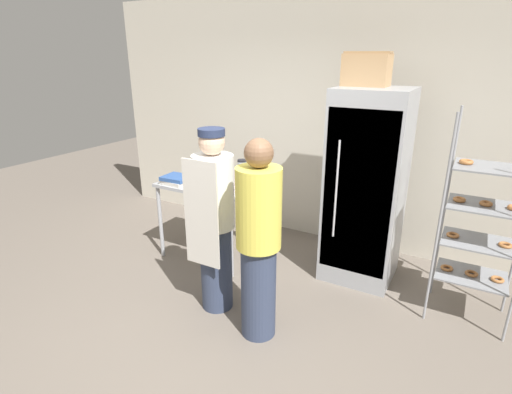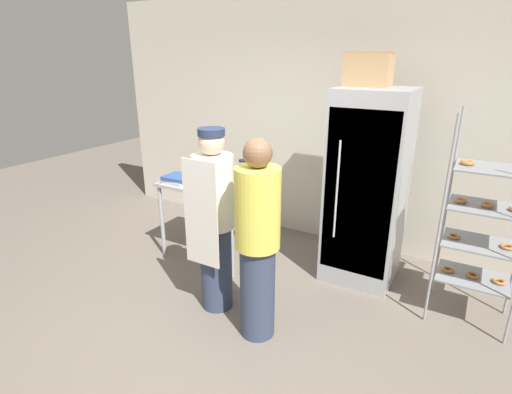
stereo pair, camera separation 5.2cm
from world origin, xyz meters
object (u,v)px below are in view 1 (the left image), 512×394
Objects in this scene: donut_box at (221,188)px; person_baker at (214,220)px; person_customer at (259,242)px; baking_rack at (482,224)px; refrigerator at (366,188)px; cardboard_storage_box at (367,69)px; blender_pitcher at (242,173)px; binder_stack at (177,180)px.

donut_box is 0.16× the size of person_baker.
person_baker reaches higher than person_customer.
refrigerator is at bearing 166.99° from baking_rack.
refrigerator is 4.53× the size of cardboard_storage_box.
blender_pitcher is at bearing 85.54° from donut_box.
binder_stack is (-0.63, -0.37, -0.08)m from blender_pitcher.
person_customer is (-1.52, -1.13, -0.05)m from baking_rack.
baking_rack is at bearing -0.26° from blender_pitcher.
baking_rack reaches higher than binder_stack.
cardboard_storage_box is at bearing 163.43° from baking_rack.
binder_stack is (-1.94, -0.60, -0.04)m from refrigerator.
baking_rack is 4.26× the size of cardboard_storage_box.
baking_rack reaches higher than blender_pitcher.
baking_rack is 5.93× the size of binder_stack.
person_baker is 1.00× the size of person_customer.
person_baker is at bearing -33.63° from binder_stack.
person_customer is (0.52, -0.15, -0.02)m from person_baker.
baking_rack reaches higher than person_baker.
baking_rack is 6.86× the size of blender_pitcher.
cardboard_storage_box is 2.02m from person_baker.
cardboard_storage_box is (-0.12, 0.11, 1.13)m from refrigerator.
baking_rack is at bearing -13.01° from refrigerator.
refrigerator is at bearing 17.26° from binder_stack.
refrigerator reaches higher than person_baker.
cardboard_storage_box is 1.97m from person_customer.
blender_pitcher reaches higher than donut_box.
donut_box is at bearing 138.91° from person_customer.
cardboard_storage_box is at bearing 139.34° from refrigerator.
donut_box is 1.84m from cardboard_storage_box.
cardboard_storage_box is (-1.17, 0.35, 1.20)m from baking_rack.
refrigerator is 1.47m from donut_box.
refrigerator is at bearing 10.03° from blender_pitcher.
blender_pitcher is 1.65m from cardboard_storage_box.
cardboard_storage_box is 0.26× the size of person_customer.
donut_box is (-1.34, -0.61, -0.04)m from refrigerator.
donut_box is 1.00× the size of blender_pitcher.
refrigerator reaches higher than person_customer.
person_baker is (0.94, -0.62, -0.06)m from binder_stack.
cardboard_storage_box is at bearing 56.80° from person_baker.
blender_pitcher is (0.03, 0.38, 0.07)m from donut_box.
baking_rack is 1.10× the size of person_customer.
cardboard_storage_box reaches higher than binder_stack.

